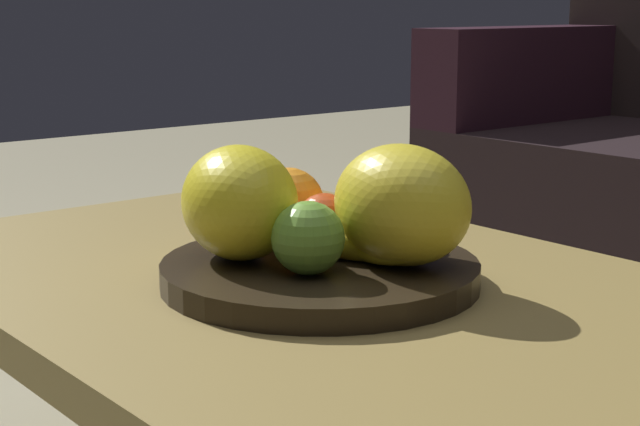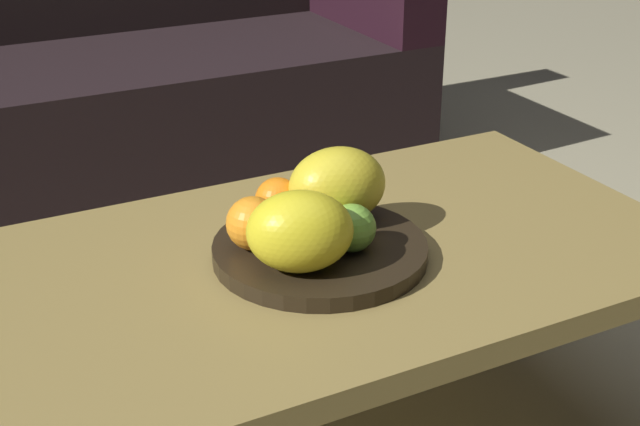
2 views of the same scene
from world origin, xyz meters
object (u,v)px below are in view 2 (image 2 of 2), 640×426
coffee_table (335,273)px  apple_left (295,221)px  orange_left (253,223)px  banana_bunch (324,214)px  fruit_bowl (320,250)px  apple_front (351,228)px  melon_large_front (337,185)px  melon_smaller_beside (300,231)px  couch (108,82)px  orange_front (278,200)px

coffee_table → apple_left: apple_left is taller
orange_left → banana_bunch: (0.12, 0.01, -0.01)m
coffee_table → banana_bunch: banana_bunch is taller
orange_left → apple_left: orange_left is taller
fruit_bowl → apple_front: size_ratio=4.53×
melon_large_front → apple_front: (-0.03, -0.10, -0.02)m
apple_left → banana_bunch: (0.05, 0.01, -0.01)m
melon_smaller_beside → orange_left: (-0.03, 0.09, -0.02)m
banana_bunch → melon_large_front: bearing=28.0°
fruit_bowl → orange_left: 0.11m
fruit_bowl → apple_front: bearing=-53.5°
couch → apple_left: couch is taller
apple_front → banana_bunch: 0.08m
melon_large_front → melon_smaller_beside: size_ratio=1.03×
apple_front → apple_left: (-0.06, 0.07, -0.00)m
couch → orange_left: size_ratio=21.03×
fruit_bowl → melon_large_front: (0.06, 0.06, 0.07)m
melon_smaller_beside → orange_front: size_ratio=2.10×
coffee_table → banana_bunch: bearing=100.1°
orange_front → banana_bunch: 0.08m
couch → coffee_table: bearing=-89.6°
banana_bunch → apple_front: bearing=-87.5°
melon_smaller_beside → apple_left: bearing=68.5°
coffee_table → melon_large_front: (0.03, 0.05, 0.13)m
couch → banana_bunch: (0.00, -1.30, 0.14)m
fruit_bowl → apple_left: apple_left is taller
banana_bunch → orange_left: bearing=-176.6°
apple_left → orange_left: bearing=177.2°
orange_front → melon_smaller_beside: bearing=-103.4°
melon_large_front → apple_front: 0.10m
couch → melon_large_front: bearing=-88.4°
fruit_bowl → couch: bearing=89.0°
melon_smaller_beside → apple_left: (0.03, 0.09, -0.03)m
orange_left → fruit_bowl: bearing=-18.6°
melon_smaller_beside → banana_bunch: bearing=47.5°
melon_large_front → melon_smaller_beside: melon_large_front is taller
orange_left → banana_bunch: bearing=3.4°
couch → apple_front: couch is taller
fruit_bowl → orange_front: 0.11m
banana_bunch → melon_smaller_beside: bearing=-132.5°
coffee_table → melon_large_front: 0.14m
apple_front → orange_front: bearing=111.2°
fruit_bowl → apple_left: size_ratio=5.22×
coffee_table → melon_smaller_beside: bearing=-143.7°
melon_smaller_beside → banana_bunch: 0.13m
coffee_table → couch: (-0.01, 1.33, -0.05)m
apple_left → melon_smaller_beside: bearing=-111.5°
melon_smaller_beside → apple_front: bearing=9.8°
couch → orange_left: couch is taller
melon_large_front → orange_front: size_ratio=2.17×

